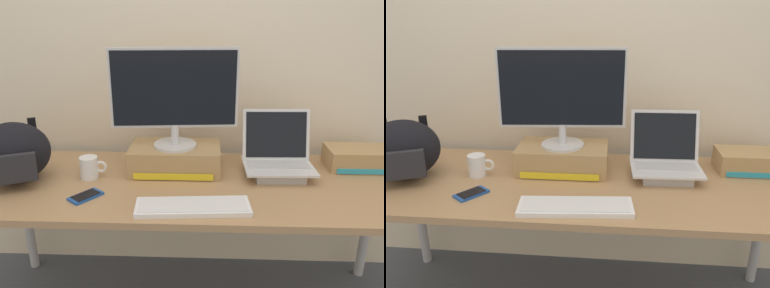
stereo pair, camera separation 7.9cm
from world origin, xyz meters
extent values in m
cube|color=beige|center=(0.00, 0.46, 1.30)|extent=(7.00, 0.10, 2.60)
cube|color=#A87F56|center=(0.00, 0.00, 0.70)|extent=(2.03, 0.72, 0.03)
cylinder|color=#B2B2B7|center=(-0.96, 0.30, 0.34)|extent=(0.05, 0.05, 0.69)
cylinder|color=#B2B2B7|center=(0.96, 0.30, 0.34)|extent=(0.05, 0.05, 0.69)
cube|color=#A88456|center=(-0.09, 0.13, 0.78)|extent=(0.43, 0.25, 0.12)
cube|color=yellow|center=(-0.09, 0.00, 0.74)|extent=(0.36, 0.00, 0.03)
cylinder|color=silver|center=(-0.09, 0.13, 0.84)|extent=(0.20, 0.20, 0.01)
cylinder|color=silver|center=(-0.09, 0.13, 0.90)|extent=(0.04, 0.04, 0.09)
cube|color=silver|center=(-0.09, 0.13, 1.11)|extent=(0.58, 0.06, 0.36)
cube|color=black|center=(-0.08, 0.12, 1.11)|extent=(0.56, 0.05, 0.34)
cube|color=#ADADB2|center=(0.40, 0.08, 0.74)|extent=(0.23, 0.21, 0.04)
cube|color=silver|center=(0.40, 0.08, 0.77)|extent=(0.32, 0.25, 0.01)
cube|color=#B7B7BC|center=(0.40, 0.10, 0.77)|extent=(0.28, 0.14, 0.00)
cube|color=silver|center=(0.39, 0.17, 0.89)|extent=(0.32, 0.08, 0.24)
cube|color=black|center=(0.39, 0.17, 0.89)|extent=(0.29, 0.07, 0.21)
cube|color=white|center=(0.01, -0.25, 0.73)|extent=(0.45, 0.17, 0.02)
cube|color=silver|center=(0.01, -0.25, 0.74)|extent=(0.43, 0.15, 0.00)
ellipsoid|color=black|center=(-0.80, -0.02, 0.85)|extent=(0.39, 0.34, 0.27)
cube|color=#232328|center=(-0.74, -0.14, 0.82)|extent=(0.19, 0.10, 0.12)
cube|color=black|center=(-0.77, 0.14, 0.87)|extent=(0.04, 0.03, 0.20)
cylinder|color=silver|center=(-0.47, 0.02, 0.77)|extent=(0.08, 0.08, 0.10)
torus|color=silver|center=(-0.42, 0.02, 0.77)|extent=(0.06, 0.01, 0.06)
cube|color=#19479E|center=(-0.43, -0.17, 0.72)|extent=(0.14, 0.15, 0.01)
cube|color=black|center=(-0.43, -0.17, 0.73)|extent=(0.12, 0.12, 0.00)
cube|color=#A88456|center=(0.81, 0.19, 0.77)|extent=(0.32, 0.18, 0.10)
cube|color=#2899BC|center=(0.81, 0.10, 0.73)|extent=(0.27, 0.00, 0.02)
camera|label=1|loc=(0.06, -1.53, 1.44)|focal=35.05mm
camera|label=2|loc=(0.14, -1.53, 1.44)|focal=35.05mm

